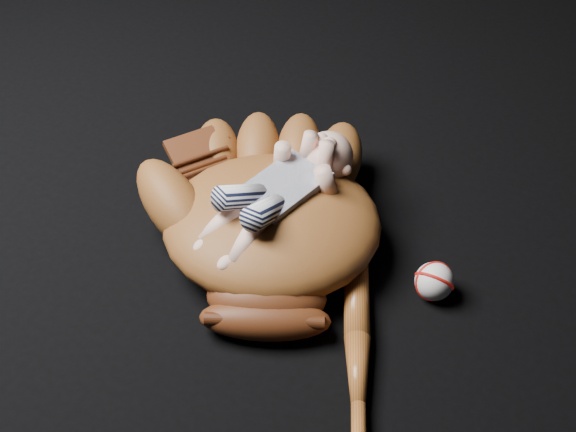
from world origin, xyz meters
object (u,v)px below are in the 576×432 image
Objects in this scene: baseball at (434,281)px; newborn_baby at (273,194)px; baseball_glove at (272,216)px; baseball_bat at (357,352)px.

newborn_baby is at bearing -175.10° from baseball.
baseball_glove is 0.05m from newborn_baby.
baseball_glove reaches higher than baseball.
baseball_bat is 0.19m from baseball.
baseball_glove is 8.18× the size of baseball.
baseball_glove is 0.29m from baseball_bat.
newborn_baby is at bearing 145.61° from baseball_bat.
baseball_bat is (0.23, -0.16, -0.11)m from newborn_baby.
newborn_baby is 0.31m from baseball.
baseball_bat is 6.89× the size of baseball.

